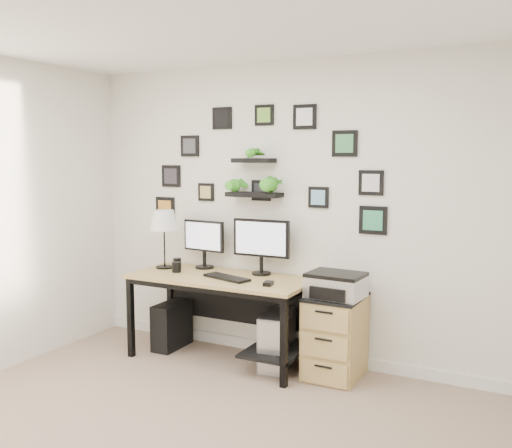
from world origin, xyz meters
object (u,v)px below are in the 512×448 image
Objects in this scene: mug at (177,267)px; pc_tower_black at (172,325)px; file_cabinet at (335,336)px; table_lamp at (164,222)px; pc_tower_grey at (277,340)px; desk at (226,290)px; monitor_left at (204,240)px; monitor_right at (261,242)px; printer at (336,285)px.

mug is 0.61m from pc_tower_black.
mug is at bearing -175.13° from file_cabinet.
table_lamp is 1.51m from pc_tower_grey.
desk is 0.88m from table_lamp.
file_cabinet is at bearing 3.36° from desk.
monitor_left is at bearing 25.38° from table_lamp.
monitor_right is 1.20m from pc_tower_black.
table_lamp is 1.74m from printer.
pc_tower_black is (-0.26, -0.17, -0.80)m from monitor_left.
monitor_right is at bearing 144.48° from pc_tower_grey.
monitor_right is at bearing 170.05° from file_cabinet.
monitor_right is 0.81m from mug.
monitor_right reaches higher than desk.
mug is 0.14× the size of file_cabinet.
file_cabinet is (0.50, 0.04, 0.10)m from pc_tower_grey.
table_lamp reaches higher than mug.
mug is 1.48m from printer.
monitor_right is (0.60, -0.02, 0.03)m from monitor_left.
file_cabinet is (1.60, 0.02, 0.12)m from pc_tower_black.
table_lamp is 1.07× the size of pc_tower_grey.
pc_tower_black is 1.70m from printer.
mug is 0.20× the size of printer.
desk is at bearing -3.58° from pc_tower_black.
monitor_right reaches higher than file_cabinet.
desk is 0.73m from pc_tower_black.
pc_tower_black is at bearing -7.30° from table_lamp.
pc_tower_grey is 0.51m from file_cabinet.
desk is at bearing -30.11° from monitor_left.
monitor_right is at bearing 9.79° from pc_tower_black.
monitor_left is 4.86× the size of mug.
monitor_left is at bearing 172.37° from printer.
file_cabinet reaches higher than pc_tower_black.
desk is 3.15× the size of pc_tower_grey.
table_lamp reaches higher than printer.
desk is 2.95× the size of table_lamp.
mug is 1.54m from file_cabinet.
pc_tower_grey is at bearing -1.13° from pc_tower_black.
pc_tower_grey is (0.84, -0.18, -0.77)m from monitor_left.
printer reaches higher than pc_tower_grey.
pc_tower_black is (-0.13, 0.10, -0.58)m from mug.
monitor_right is 0.85m from pc_tower_grey.
desk reaches higher than pc_tower_black.
desk is at bearing -176.64° from file_cabinet.
printer is at bearing -12.47° from monitor_right.
printer is at bearing -0.78° from table_lamp.
file_cabinet is at bearing -6.16° from monitor_left.
pc_tower_grey is (1.09, -0.02, 0.02)m from pc_tower_black.
mug is (0.21, -0.11, -0.39)m from table_lamp.
pc_tower_grey reaches higher than pc_tower_black.
monitor_right reaches higher than monitor_left.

